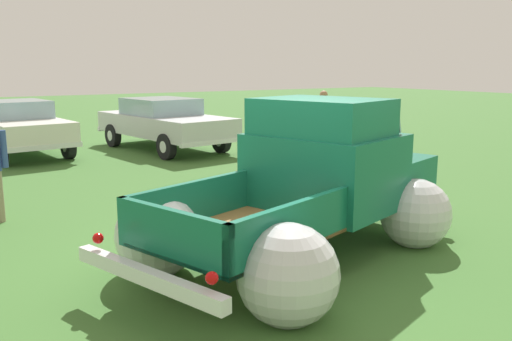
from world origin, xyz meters
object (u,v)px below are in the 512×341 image
object	(u,v)px
show_car_1	(18,126)
spectator_1	(323,117)
vintage_pickup_truck	(313,193)
lane_cone_0	(427,195)
lane_cone_1	(248,193)
show_car_2	(164,122)

from	to	relation	value
show_car_1	spectator_1	world-z (taller)	spectator_1
vintage_pickup_truck	lane_cone_0	xyz separation A→B (m)	(2.60, 0.40, -0.45)
show_car_1	lane_cone_1	size ratio (longest dim) A/B	6.83
show_car_2	spectator_1	xyz separation A→B (m)	(3.60, -2.58, 0.16)
vintage_pickup_truck	spectator_1	world-z (taller)	vintage_pickup_truck
show_car_2	show_car_1	bearing A→B (deg)	-115.11
lane_cone_1	show_car_2	bearing A→B (deg)	78.19
show_car_2	lane_cone_1	bearing A→B (deg)	-20.40
lane_cone_0	lane_cone_1	xyz separation A→B (m)	(-2.32, 1.62, 0.00)
show_car_1	lane_cone_0	bearing A→B (deg)	18.52
vintage_pickup_truck	lane_cone_1	bearing A→B (deg)	64.51
show_car_2	vintage_pickup_truck	bearing A→B (deg)	-19.48
vintage_pickup_truck	show_car_2	world-z (taller)	vintage_pickup_truck
show_car_1	lane_cone_0	world-z (taller)	show_car_1
show_car_1	lane_cone_1	world-z (taller)	show_car_1
show_car_1	lane_cone_0	size ratio (longest dim) A/B	6.83
show_car_1	show_car_2	xyz separation A→B (m)	(3.62, -1.08, 0.01)
vintage_pickup_truck	lane_cone_0	world-z (taller)	vintage_pickup_truck
vintage_pickup_truck	show_car_1	bearing A→B (deg)	82.95
vintage_pickup_truck	show_car_2	size ratio (longest dim) A/B	1.03
show_car_1	spectator_1	bearing A→B (deg)	56.63
show_car_2	lane_cone_0	world-z (taller)	show_car_2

